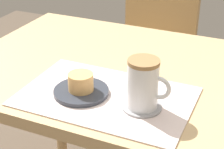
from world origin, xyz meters
name	(u,v)px	position (x,y,z in m)	size (l,w,h in m)	color
dining_table	(132,95)	(0.00, 0.00, 0.66)	(1.09, 0.73, 0.75)	tan
wooden_chair	(149,57)	(-0.16, 0.67, 0.48)	(0.45, 0.45, 0.85)	tan
placemat	(106,96)	(-0.01, -0.19, 0.75)	(0.46, 0.30, 0.00)	silver
pastry_plate	(81,92)	(-0.07, -0.20, 0.76)	(0.15, 0.15, 0.01)	#333842
pastry	(81,82)	(-0.07, -0.20, 0.79)	(0.07, 0.07, 0.05)	#E0A860
coffee_coaster	(142,107)	(0.10, -0.20, 0.76)	(0.10, 0.10, 0.01)	#99999E
coffee_mug	(144,84)	(0.10, -0.20, 0.83)	(0.11, 0.08, 0.13)	white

